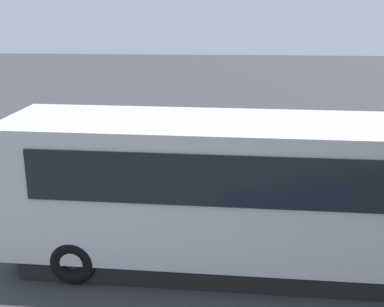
{
  "coord_description": "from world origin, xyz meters",
  "views": [
    {
      "loc": [
        -1.02,
        13.93,
        5.58
      ],
      "look_at": [
        -0.06,
        -0.47,
        1.1
      ],
      "focal_mm": 46.14,
      "sensor_mm": 36.0,
      "label": 1
    }
  ],
  "objects_px": {
    "spectator_far_left": "(327,182)",
    "spectator_left": "(291,181)",
    "spectator_far_right": "(191,176)",
    "stunt_motorcycle": "(90,132)",
    "spectator_right": "(232,180)",
    "parked_motorcycle_dark": "(148,203)",
    "tour_bus": "(257,196)",
    "parked_motorcycle_silver": "(306,208)",
    "spectator_centre": "(262,174)"
  },
  "relations": [
    {
      "from": "spectator_right",
      "to": "parked_motorcycle_silver",
      "type": "relative_size",
      "value": 0.82
    },
    {
      "from": "tour_bus",
      "to": "stunt_motorcycle",
      "type": "xyz_separation_m",
      "value": [
        5.51,
        -7.12,
        -0.59
      ]
    },
    {
      "from": "spectator_far_left",
      "to": "spectator_far_right",
      "type": "xyz_separation_m",
      "value": [
        3.62,
        -0.19,
        0.01
      ]
    },
    {
      "from": "spectator_far_right",
      "to": "stunt_motorcycle",
      "type": "height_order",
      "value": "stunt_motorcycle"
    },
    {
      "from": "spectator_right",
      "to": "parked_motorcycle_dark",
      "type": "bearing_deg",
      "value": 13.49
    },
    {
      "from": "spectator_far_right",
      "to": "parked_motorcycle_silver",
      "type": "relative_size",
      "value": 0.81
    },
    {
      "from": "tour_bus",
      "to": "parked_motorcycle_silver",
      "type": "bearing_deg",
      "value": -124.07
    },
    {
      "from": "parked_motorcycle_silver",
      "to": "stunt_motorcycle",
      "type": "relative_size",
      "value": 1.08
    },
    {
      "from": "parked_motorcycle_silver",
      "to": "parked_motorcycle_dark",
      "type": "xyz_separation_m",
      "value": [
        4.11,
        -0.04,
        0.0
      ]
    },
    {
      "from": "spectator_right",
      "to": "spectator_far_right",
      "type": "distance_m",
      "value": 1.14
    },
    {
      "from": "spectator_far_left",
      "to": "spectator_right",
      "type": "xyz_separation_m",
      "value": [
        2.51,
        0.07,
        0.03
      ]
    },
    {
      "from": "parked_motorcycle_dark",
      "to": "parked_motorcycle_silver",
      "type": "bearing_deg",
      "value": 179.48
    },
    {
      "from": "spectator_left",
      "to": "spectator_centre",
      "type": "xyz_separation_m",
      "value": [
        0.77,
        -0.16,
        0.1
      ]
    },
    {
      "from": "spectator_far_left",
      "to": "stunt_motorcycle",
      "type": "relative_size",
      "value": 0.86
    },
    {
      "from": "spectator_far_left",
      "to": "spectator_left",
      "type": "xyz_separation_m",
      "value": [
        0.93,
        -0.03,
        0.0
      ]
    },
    {
      "from": "parked_motorcycle_dark",
      "to": "stunt_motorcycle",
      "type": "height_order",
      "value": "stunt_motorcycle"
    },
    {
      "from": "spectator_far_left",
      "to": "spectator_centre",
      "type": "bearing_deg",
      "value": -6.37
    },
    {
      "from": "spectator_centre",
      "to": "stunt_motorcycle",
      "type": "height_order",
      "value": "stunt_motorcycle"
    },
    {
      "from": "spectator_far_left",
      "to": "parked_motorcycle_silver",
      "type": "distance_m",
      "value": 1.0
    },
    {
      "from": "spectator_right",
      "to": "spectator_far_right",
      "type": "xyz_separation_m",
      "value": [
        1.11,
        -0.25,
        -0.02
      ]
    },
    {
      "from": "stunt_motorcycle",
      "to": "spectator_left",
      "type": "bearing_deg",
      "value": 146.82
    },
    {
      "from": "spectator_left",
      "to": "spectator_far_right",
      "type": "height_order",
      "value": "spectator_far_right"
    },
    {
      "from": "spectator_far_left",
      "to": "stunt_motorcycle",
      "type": "distance_m",
      "value": 8.72
    },
    {
      "from": "tour_bus",
      "to": "spectator_left",
      "type": "distance_m",
      "value": 3.08
    },
    {
      "from": "spectator_centre",
      "to": "spectator_far_left",
      "type": "bearing_deg",
      "value": 173.63
    },
    {
      "from": "spectator_left",
      "to": "parked_motorcycle_dark",
      "type": "distance_m",
      "value": 3.86
    },
    {
      "from": "spectator_left",
      "to": "spectator_far_right",
      "type": "bearing_deg",
      "value": -3.32
    },
    {
      "from": "tour_bus",
      "to": "spectator_centre",
      "type": "bearing_deg",
      "value": -96.61
    },
    {
      "from": "spectator_far_left",
      "to": "parked_motorcycle_dark",
      "type": "distance_m",
      "value": 4.77
    },
    {
      "from": "spectator_right",
      "to": "spectator_far_left",
      "type": "bearing_deg",
      "value": -178.49
    },
    {
      "from": "parked_motorcycle_silver",
      "to": "tour_bus",
      "type": "bearing_deg",
      "value": 55.93
    },
    {
      "from": "spectator_right",
      "to": "stunt_motorcycle",
      "type": "relative_size",
      "value": 0.88
    },
    {
      "from": "tour_bus",
      "to": "spectator_far_left",
      "type": "distance_m",
      "value": 3.5
    },
    {
      "from": "spectator_right",
      "to": "parked_motorcycle_dark",
      "type": "distance_m",
      "value": 2.32
    },
    {
      "from": "tour_bus",
      "to": "spectator_right",
      "type": "distance_m",
      "value": 2.81
    },
    {
      "from": "tour_bus",
      "to": "parked_motorcycle_dark",
      "type": "xyz_separation_m",
      "value": [
        2.67,
        -2.17,
        -1.16
      ]
    },
    {
      "from": "spectator_far_left",
      "to": "spectator_centre",
      "type": "height_order",
      "value": "spectator_centre"
    },
    {
      "from": "spectator_far_right",
      "to": "stunt_motorcycle",
      "type": "distance_m",
      "value": 5.73
    },
    {
      "from": "spectator_far_left",
      "to": "spectator_far_right",
      "type": "relative_size",
      "value": 0.99
    },
    {
      "from": "spectator_far_left",
      "to": "spectator_right",
      "type": "height_order",
      "value": "spectator_right"
    },
    {
      "from": "tour_bus",
      "to": "spectator_far_left",
      "type": "xyz_separation_m",
      "value": [
        -2.04,
        -2.76,
        -0.67
      ]
    },
    {
      "from": "spectator_left",
      "to": "stunt_motorcycle",
      "type": "height_order",
      "value": "stunt_motorcycle"
    },
    {
      "from": "parked_motorcycle_dark",
      "to": "spectator_right",
      "type": "bearing_deg",
      "value": -166.51
    },
    {
      "from": "spectator_centre",
      "to": "stunt_motorcycle",
      "type": "bearing_deg",
      "value": -35.48
    },
    {
      "from": "spectator_right",
      "to": "spectator_centre",
      "type": "bearing_deg",
      "value": -162.53
    },
    {
      "from": "spectator_far_right",
      "to": "parked_motorcycle_dark",
      "type": "distance_m",
      "value": 1.43
    },
    {
      "from": "spectator_far_left",
      "to": "spectator_left",
      "type": "bearing_deg",
      "value": -1.97
    },
    {
      "from": "spectator_far_left",
      "to": "spectator_right",
      "type": "distance_m",
      "value": 2.51
    },
    {
      "from": "spectator_centre",
      "to": "spectator_far_right",
      "type": "distance_m",
      "value": 1.93
    },
    {
      "from": "spectator_centre",
      "to": "spectator_right",
      "type": "bearing_deg",
      "value": 17.47
    }
  ]
}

